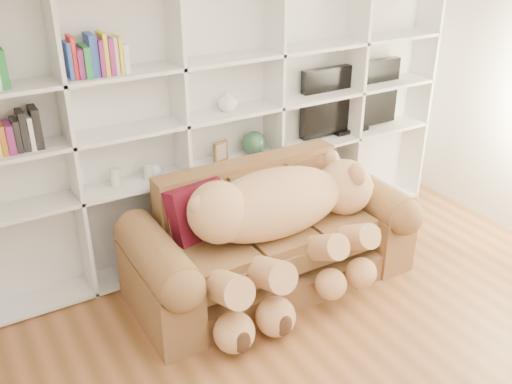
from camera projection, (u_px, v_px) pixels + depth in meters
wall_back at (218, 100)px, 4.89m from camera, size 5.00×0.02×2.70m
bookshelf at (200, 114)px, 4.69m from camera, size 4.43×0.35×2.40m
sofa at (269, 243)px, 4.68m from camera, size 2.30×1.00×0.97m
teddy_bear at (280, 220)px, 4.38m from camera, size 1.80×0.97×1.04m
throw_pillow at (197, 213)px, 4.39m from camera, size 0.51×0.36×0.48m
gift_box at (371, 235)px, 5.26m from camera, size 0.35×0.33×0.24m
tv at (351, 99)px, 5.46m from camera, size 1.12×0.18×0.66m
picture_frame at (221, 151)px, 4.87m from camera, size 0.15×0.06×0.18m
green_vase at (254, 143)px, 5.02m from camera, size 0.21×0.21×0.21m
figurine_tall at (115, 177)px, 4.46m from camera, size 0.08×0.08×0.15m
figurine_short at (148, 172)px, 4.59m from camera, size 0.09×0.09×0.13m
snow_globe at (156, 171)px, 4.62m from camera, size 0.10×0.10×0.10m
shelf_vase at (228, 101)px, 4.71m from camera, size 0.21×0.21×0.17m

